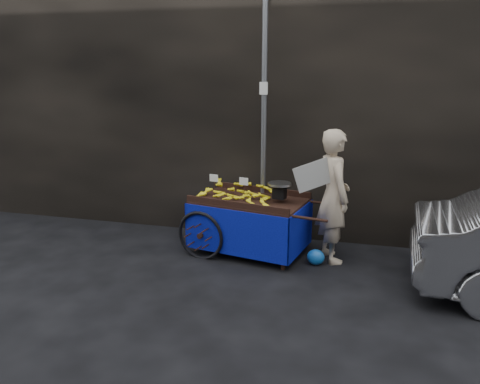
# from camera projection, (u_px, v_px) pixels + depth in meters

# --- Properties ---
(ground) EXTENTS (80.00, 80.00, 0.00)m
(ground) POSITION_uv_depth(u_px,v_px,m) (221.00, 273.00, 6.33)
(ground) COLOR black
(ground) RESTS_ON ground
(building_wall) EXTENTS (13.50, 2.00, 5.00)m
(building_wall) POSITION_uv_depth(u_px,v_px,m) (285.00, 79.00, 8.02)
(building_wall) COLOR black
(building_wall) RESTS_ON ground
(street_pole) EXTENTS (0.12, 0.10, 4.00)m
(street_pole) POSITION_uv_depth(u_px,v_px,m) (264.00, 115.00, 6.95)
(street_pole) COLOR slate
(street_pole) RESTS_ON ground
(banana_cart) EXTENTS (2.33, 1.38, 1.19)m
(banana_cart) POSITION_uv_depth(u_px,v_px,m) (247.00, 205.00, 6.90)
(banana_cart) COLOR black
(banana_cart) RESTS_ON ground
(vendor) EXTENTS (0.90, 0.82, 1.89)m
(vendor) POSITION_uv_depth(u_px,v_px,m) (333.00, 196.00, 6.56)
(vendor) COLOR #C6B093
(vendor) RESTS_ON ground
(plastic_bag) EXTENTS (0.25, 0.20, 0.22)m
(plastic_bag) POSITION_uv_depth(u_px,v_px,m) (316.00, 257.00, 6.57)
(plastic_bag) COLOR blue
(plastic_bag) RESTS_ON ground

